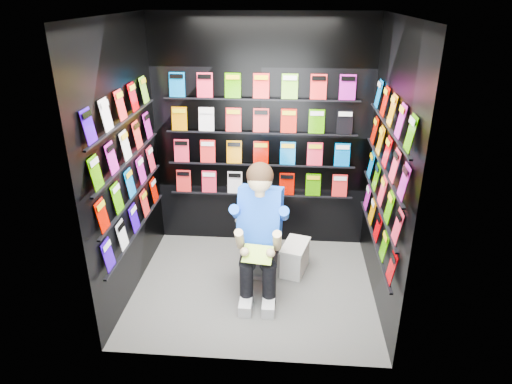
{
  "coord_description": "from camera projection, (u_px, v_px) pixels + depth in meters",
  "views": [
    {
      "loc": [
        0.33,
        -3.85,
        2.78
      ],
      "look_at": [
        0.01,
        0.15,
        1.0
      ],
      "focal_mm": 32.0,
      "sensor_mm": 36.0,
      "label": 1
    }
  ],
  "objects": [
    {
      "name": "held_comic",
      "position": [
        258.0,
        254.0,
        4.15
      ],
      "size": [
        0.29,
        0.19,
        0.12
      ],
      "primitive_type": "cube",
      "rotation": [
        -0.96,
        0.0,
        -0.13
      ],
      "color": "green",
      "rests_on": "reader"
    },
    {
      "name": "comics_left",
      "position": [
        128.0,
        165.0,
        4.22
      ],
      "size": [
        0.06,
        1.7,
        1.37
      ],
      "primitive_type": null,
      "color": "#BF0006",
      "rests_on": "wall_left"
    },
    {
      "name": "reader",
      "position": [
        260.0,
        216.0,
        4.38
      ],
      "size": [
        0.66,
        0.89,
        1.51
      ],
      "primitive_type": null,
      "rotation": [
        0.0,
        0.0,
        -0.13
      ],
      "color": "blue",
      "rests_on": "toilet"
    },
    {
      "name": "floor",
      "position": [
        254.0,
        287.0,
        4.66
      ],
      "size": [
        2.4,
        2.4,
        0.0
      ],
      "primitive_type": "plane",
      "color": "#575654",
      "rests_on": "ground"
    },
    {
      "name": "comics_back",
      "position": [
        261.0,
        137.0,
        5.02
      ],
      "size": [
        2.1,
        0.06,
        1.37
      ],
      "primitive_type": null,
      "color": "#BF0006",
      "rests_on": "wall_back"
    },
    {
      "name": "toilet",
      "position": [
        263.0,
        235.0,
        4.9
      ],
      "size": [
        0.51,
        0.8,
        0.73
      ],
      "primitive_type": "imported",
      "rotation": [
        0.0,
        0.0,
        3.01
      ],
      "color": "white",
      "rests_on": "floor"
    },
    {
      "name": "wall_front",
      "position": [
        242.0,
        219.0,
        3.22
      ],
      "size": [
        2.4,
        0.04,
        2.6
      ],
      "primitive_type": "cube",
      "color": "black",
      "rests_on": "floor"
    },
    {
      "name": "wall_right",
      "position": [
        388.0,
        172.0,
        4.05
      ],
      "size": [
        0.04,
        2.0,
        2.6
      ],
      "primitive_type": "cube",
      "color": "black",
      "rests_on": "floor"
    },
    {
      "name": "longbox",
      "position": [
        295.0,
        259.0,
        4.88
      ],
      "size": [
        0.32,
        0.44,
        0.3
      ],
      "primitive_type": "cube",
      "rotation": [
        0.0,
        0.0,
        -0.27
      ],
      "color": "silver",
      "rests_on": "floor"
    },
    {
      "name": "wall_left",
      "position": [
        125.0,
        165.0,
        4.22
      ],
      "size": [
        0.04,
        2.0,
        2.6
      ],
      "primitive_type": "cube",
      "color": "black",
      "rests_on": "floor"
    },
    {
      "name": "ceiling",
      "position": [
        253.0,
        15.0,
        3.61
      ],
      "size": [
        2.4,
        2.4,
        0.0
      ],
      "primitive_type": "plane",
      "color": "white",
      "rests_on": "floor"
    },
    {
      "name": "longbox_lid",
      "position": [
        295.0,
        245.0,
        4.82
      ],
      "size": [
        0.34,
        0.47,
        0.03
      ],
      "primitive_type": "cube",
      "rotation": [
        0.0,
        0.0,
        -0.27
      ],
      "color": "silver",
      "rests_on": "longbox"
    },
    {
      "name": "comics_right",
      "position": [
        385.0,
        172.0,
        4.05
      ],
      "size": [
        0.06,
        1.7,
        1.37
      ],
      "primitive_type": null,
      "color": "#BF0006",
      "rests_on": "wall_right"
    },
    {
      "name": "wall_back",
      "position": [
        261.0,
        136.0,
        5.05
      ],
      "size": [
        2.4,
        0.04,
        2.6
      ],
      "primitive_type": "cube",
      "color": "black",
      "rests_on": "floor"
    }
  ]
}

